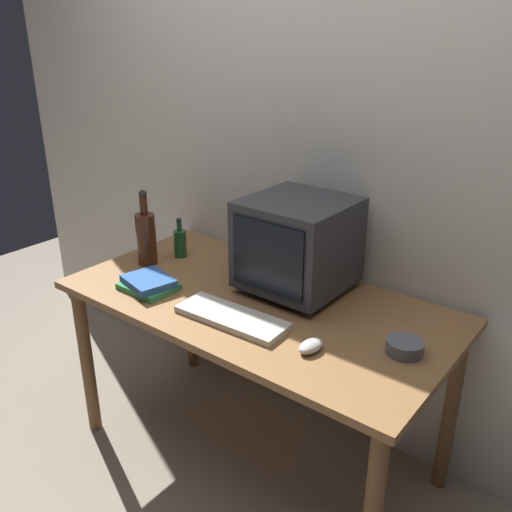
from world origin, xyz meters
TOP-DOWN VIEW (x-y plane):
  - ground_plane at (0.00, 0.00)m, footprint 6.00×6.00m
  - back_wall at (0.00, 0.45)m, footprint 4.00×0.08m
  - desk at (0.00, 0.00)m, footprint 1.50×0.77m
  - crt_monitor at (0.07, 0.17)m, footprint 0.38×0.39m
  - keyboard at (0.03, -0.18)m, footprint 0.43×0.17m
  - computer_mouse at (0.36, -0.18)m, footprint 0.07×0.10m
  - bottle_tall at (-0.59, -0.02)m, footprint 0.08×0.08m
  - bottle_short at (-0.53, 0.12)m, footprint 0.06×0.06m
  - book_stack at (-0.39, -0.20)m, footprint 0.22×0.20m
  - mug at (-0.24, 0.21)m, footprint 0.12×0.08m
  - cd_spindle at (0.60, -0.00)m, footprint 0.12×0.12m

SIDE VIEW (x-z plane):
  - ground_plane at x=0.00m, z-range 0.00..0.00m
  - desk at x=0.00m, z-range 0.28..1.04m
  - keyboard at x=0.03m, z-range 0.76..0.78m
  - computer_mouse at x=0.36m, z-range 0.76..0.79m
  - cd_spindle at x=0.60m, z-range 0.76..0.80m
  - book_stack at x=-0.39m, z-range 0.76..0.81m
  - mug at x=-0.24m, z-range 0.76..0.85m
  - bottle_short at x=-0.53m, z-range 0.73..0.92m
  - bottle_tall at x=-0.59m, z-range 0.72..1.05m
  - crt_monitor at x=0.07m, z-range 0.76..1.13m
  - back_wall at x=0.00m, z-range 0.00..2.50m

